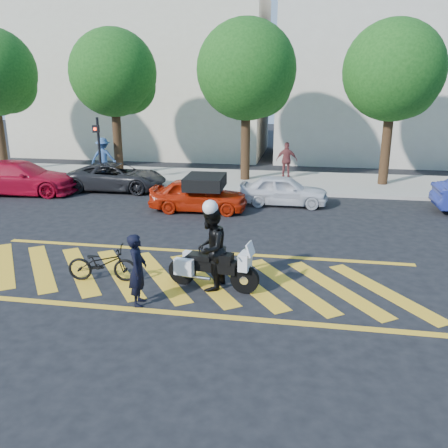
% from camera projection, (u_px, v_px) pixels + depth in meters
% --- Properties ---
extents(ground, '(90.00, 90.00, 0.00)m').
position_uv_depth(ground, '(183.00, 277.00, 12.02)').
color(ground, black).
rests_on(ground, ground).
extents(sidewalk, '(60.00, 5.00, 0.15)m').
position_uv_depth(sidewalk, '(245.00, 180.00, 23.31)').
color(sidewalk, '#9E998E').
rests_on(sidewalk, ground).
extents(crosswalk, '(12.33, 4.00, 0.01)m').
position_uv_depth(crosswalk, '(181.00, 277.00, 12.02)').
color(crosswalk, yellow).
rests_on(crosswalk, ground).
extents(building_left, '(16.00, 8.00, 10.00)m').
position_uv_depth(building_left, '(145.00, 77.00, 31.69)').
color(building_left, beige).
rests_on(building_left, ground).
extents(building_right, '(16.00, 8.00, 11.00)m').
position_uv_depth(building_right, '(413.00, 68.00, 28.73)').
color(building_right, beige).
rests_on(building_right, ground).
extents(tree_left, '(4.20, 4.20, 7.26)m').
position_uv_depth(tree_left, '(116.00, 76.00, 23.00)').
color(tree_left, black).
rests_on(tree_left, ground).
extents(tree_center, '(4.60, 4.60, 7.56)m').
position_uv_depth(tree_center, '(249.00, 74.00, 21.89)').
color(tree_center, black).
rests_on(tree_center, ground).
extents(tree_right, '(4.40, 4.40, 7.41)m').
position_uv_depth(tree_right, '(396.00, 74.00, 20.83)').
color(tree_right, black).
rests_on(tree_right, ground).
extents(signal_pole, '(0.28, 0.43, 3.20)m').
position_uv_depth(signal_pole, '(99.00, 146.00, 21.72)').
color(signal_pole, black).
rests_on(signal_pole, ground).
extents(officer_bike, '(0.49, 0.66, 1.64)m').
position_uv_depth(officer_bike, '(138.00, 270.00, 10.35)').
color(officer_bike, black).
rests_on(officer_bike, ground).
extents(bicycle, '(1.79, 0.80, 0.91)m').
position_uv_depth(bicycle, '(102.00, 263.00, 11.71)').
color(bicycle, black).
rests_on(bicycle, ground).
extents(police_motorcycle, '(2.26, 0.85, 1.00)m').
position_uv_depth(police_motorcycle, '(211.00, 267.00, 11.26)').
color(police_motorcycle, black).
rests_on(police_motorcycle, ground).
extents(officer_moto, '(0.91, 1.09, 2.01)m').
position_uv_depth(officer_moto, '(211.00, 249.00, 11.12)').
color(officer_moto, black).
rests_on(officer_moto, ground).
extents(red_convertible, '(3.73, 1.59, 1.26)m').
position_uv_depth(red_convertible, '(199.00, 195.00, 17.98)').
color(red_convertible, '#BA2008').
rests_on(red_convertible, ground).
extents(parked_left, '(5.17, 2.59, 1.44)m').
position_uv_depth(parked_left, '(20.00, 178.00, 20.72)').
color(parked_left, '#B40B25').
rests_on(parked_left, ground).
extents(parked_mid_left, '(4.44, 2.10, 1.23)m').
position_uv_depth(parked_mid_left, '(117.00, 177.00, 21.42)').
color(parked_mid_left, black).
rests_on(parked_mid_left, ground).
extents(parked_mid_right, '(3.51, 1.41, 1.19)m').
position_uv_depth(parked_mid_right, '(284.00, 190.00, 18.88)').
color(parked_mid_right, silver).
rests_on(parked_mid_right, ground).
extents(pedestrian_left, '(1.34, 0.89, 1.94)m').
position_uv_depth(pedestrian_left, '(104.00, 157.00, 23.62)').
color(pedestrian_left, '#345790').
rests_on(pedestrian_left, sidewalk).
extents(pedestrian_right, '(1.04, 0.45, 1.76)m').
position_uv_depth(pedestrian_right, '(287.00, 160.00, 23.34)').
color(pedestrian_right, brown).
rests_on(pedestrian_right, sidewalk).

